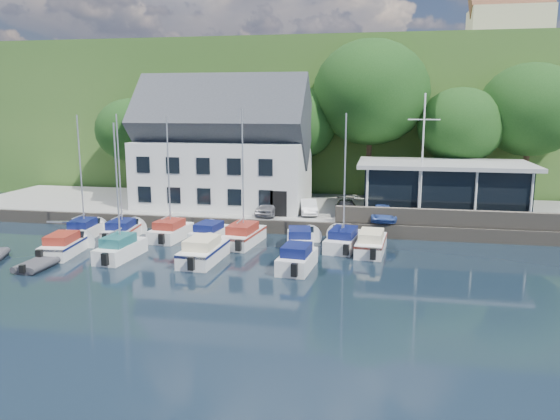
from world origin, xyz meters
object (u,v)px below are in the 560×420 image
(boat_r1_6, at_px, (345,185))
(boat_r2_0, at_px, (64,243))
(car_dgrey, at_px, (346,208))
(dinghy_1, at_px, (36,264))
(harbor_building, at_px, (224,155))
(boat_r2_2, at_px, (204,249))
(boat_r1_4, at_px, (243,179))
(car_white, at_px, (308,207))
(boat_r1_5, at_px, (300,238))
(boat_r1_1, at_px, (120,180))
(boat_r1_2, at_px, (169,178))
(boat_r1_7, at_px, (371,241))
(boat_r2_3, at_px, (297,257))
(flagpole, at_px, (422,159))
(car_silver, at_px, (269,207))
(club_pavilion, at_px, (443,188))
(car_blue, at_px, (382,212))
(boat_r2_1, at_px, (117,185))
(boat_r1_0, at_px, (81,181))
(boat_r1_3, at_px, (210,231))

(boat_r1_6, xyz_separation_m, boat_r2_0, (-17.59, -4.95, -3.58))
(car_dgrey, bearing_deg, dinghy_1, -145.97)
(harbor_building, distance_m, boat_r2_2, 14.56)
(boat_r1_4, bearing_deg, car_white, 67.29)
(boat_r1_5, distance_m, boat_r1_6, 4.64)
(boat_r1_1, bearing_deg, boat_r1_2, 2.27)
(boat_r1_7, relative_size, boat_r2_3, 1.19)
(flagpole, height_order, boat_r1_4, flagpole)
(car_silver, xyz_separation_m, boat_r1_1, (-9.60, -5.68, 2.62))
(car_white, distance_m, boat_r1_1, 14.45)
(club_pavilion, xyz_separation_m, car_white, (-10.38, -2.04, -1.46))
(harbor_building, relative_size, dinghy_1, 5.33)
(boat_r1_7, bearing_deg, car_blue, 87.58)
(club_pavilion, relative_size, car_dgrey, 3.30)
(car_blue, relative_size, boat_r2_1, 0.39)
(car_silver, xyz_separation_m, car_dgrey, (5.98, 0.75, -0.06))
(car_blue, bearing_deg, harbor_building, 158.31)
(boat_r1_6, height_order, boat_r1_7, boat_r1_6)
(boat_r1_5, bearing_deg, boat_r1_0, 170.90)
(dinghy_1, bearing_deg, boat_r1_6, 26.70)
(club_pavilion, bearing_deg, boat_r2_2, -139.61)
(car_white, xyz_separation_m, boat_r2_0, (-14.35, -11.12, -0.88))
(boat_r1_0, bearing_deg, boat_r2_2, -28.44)
(boat_r2_3, bearing_deg, boat_r2_0, -176.84)
(car_blue, height_order, boat_r1_3, car_blue)
(car_silver, distance_m, boat_r2_2, 10.40)
(boat_r1_2, bearing_deg, boat_r2_3, -23.74)
(boat_r2_1, relative_size, boat_r2_2, 1.42)
(boat_r1_2, bearing_deg, car_white, 38.48)
(boat_r1_1, distance_m, boat_r1_7, 18.06)
(boat_r1_5, bearing_deg, boat_r1_6, -0.66)
(car_blue, xyz_separation_m, boat_r1_3, (-11.97, -4.63, -0.92))
(harbor_building, bearing_deg, boat_r1_2, -99.98)
(flagpole, bearing_deg, boat_r1_5, -146.86)
(boat_r2_0, distance_m, boat_r2_2, 9.37)
(boat_r1_4, bearing_deg, boat_r2_3, -41.59)
(boat_r2_1, bearing_deg, boat_r1_0, 141.83)
(boat_r1_0, distance_m, boat_r1_1, 2.91)
(boat_r1_0, xyz_separation_m, boat_r2_2, (10.53, -4.34, -3.39))
(harbor_building, height_order, boat_r2_1, harbor_building)
(car_white, distance_m, car_blue, 5.93)
(flagpole, height_order, dinghy_1, flagpole)
(boat_r1_6, bearing_deg, boat_r1_2, -172.39)
(car_blue, xyz_separation_m, boat_r2_1, (-16.11, -9.95, 3.03))
(boat_r1_0, relative_size, dinghy_1, 3.09)
(car_white, relative_size, dinghy_1, 1.33)
(car_white, height_order, boat_r1_6, boat_r1_6)
(car_dgrey, relative_size, boat_r2_1, 0.43)
(car_silver, distance_m, car_dgrey, 6.03)
(boat_r2_1, distance_m, dinghy_1, 6.56)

